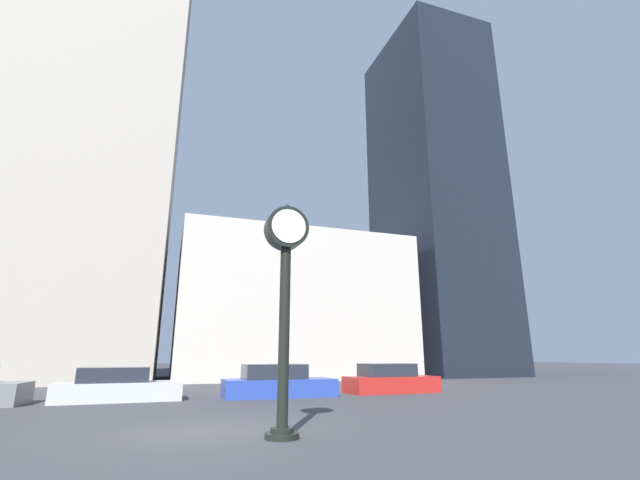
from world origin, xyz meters
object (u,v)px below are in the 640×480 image
street_clock (285,279)px  car_red (390,380)px  car_silver (118,387)px  car_blue (278,383)px

street_clock → car_red: street_clock is taller
car_silver → street_clock: bearing=-68.8°
car_silver → car_blue: (6.31, -0.31, 0.03)m
street_clock → car_blue: street_clock is taller
street_clock → car_red: size_ratio=1.17×
street_clock → car_blue: (2.19, 9.34, -2.87)m
car_red → car_silver: bearing=177.3°
car_blue → car_red: car_blue is taller
car_silver → car_red: (11.97, 0.08, 0.03)m
car_silver → car_red: size_ratio=1.03×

